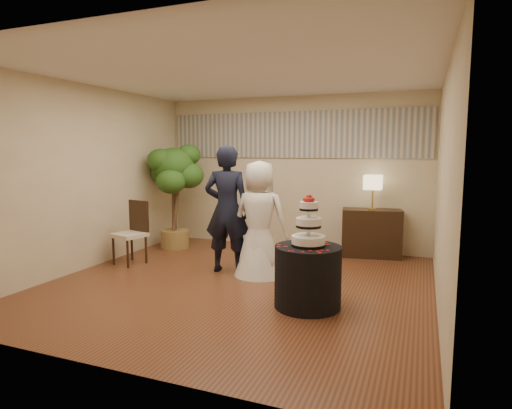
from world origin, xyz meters
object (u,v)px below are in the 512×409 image
at_px(groom, 227,209).
at_px(ficus_tree, 174,196).
at_px(table_lamp, 373,192).
at_px(wedding_cake, 309,220).
at_px(side_chair, 129,233).
at_px(bride, 260,219).
at_px(console, 371,233).
at_px(cake_table, 308,277).

relative_size(groom, ficus_tree, 0.96).
distance_m(groom, table_lamp, 2.57).
relative_size(wedding_cake, side_chair, 0.59).
xyz_separation_m(bride, console, (1.39, 1.73, -0.42)).
distance_m(console, ficus_tree, 3.60).
bearing_deg(groom, console, -146.71).
xyz_separation_m(wedding_cake, table_lamp, (0.41, 2.73, 0.09)).
xyz_separation_m(cake_table, ficus_tree, (-3.09, 2.08, 0.62)).
relative_size(cake_table, side_chair, 0.76).
height_order(cake_table, side_chair, side_chair).
xyz_separation_m(cake_table, table_lamp, (0.41, 2.73, 0.75)).
xyz_separation_m(groom, bride, (0.51, 0.00, -0.11)).
relative_size(groom, cake_table, 2.46).
relative_size(wedding_cake, console, 0.61).
bearing_deg(ficus_tree, groom, -34.13).
height_order(wedding_cake, console, wedding_cake).
bearing_deg(cake_table, ficus_tree, 146.04).
distance_m(console, side_chair, 4.03).
distance_m(table_lamp, side_chair, 4.07).
distance_m(wedding_cake, side_chair, 3.28).
height_order(bride, console, bride).
distance_m(wedding_cake, table_lamp, 2.76).
relative_size(groom, side_chair, 1.88).
bearing_deg(bride, cake_table, 134.36).
bearing_deg(table_lamp, groom, -137.67).
xyz_separation_m(bride, side_chair, (-2.15, -0.19, -0.33)).
bearing_deg(groom, wedding_cake, 137.19).
bearing_deg(groom, side_chair, -2.65).
relative_size(groom, console, 1.93).
distance_m(console, table_lamp, 0.70).
height_order(console, side_chair, side_chair).
bearing_deg(side_chair, table_lamp, 42.80).
relative_size(table_lamp, side_chair, 0.58).
xyz_separation_m(console, ficus_tree, (-3.50, -0.65, 0.57)).
xyz_separation_m(bride, cake_table, (0.98, -1.00, -0.47)).
xyz_separation_m(console, table_lamp, (0.00, 0.00, 0.70)).
distance_m(ficus_tree, side_chair, 1.36).
xyz_separation_m(ficus_tree, side_chair, (-0.04, -1.27, -0.48)).
relative_size(wedding_cake, table_lamp, 1.03).
distance_m(bride, console, 2.25).
distance_m(groom, side_chair, 1.71).
relative_size(wedding_cake, ficus_tree, 0.30).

